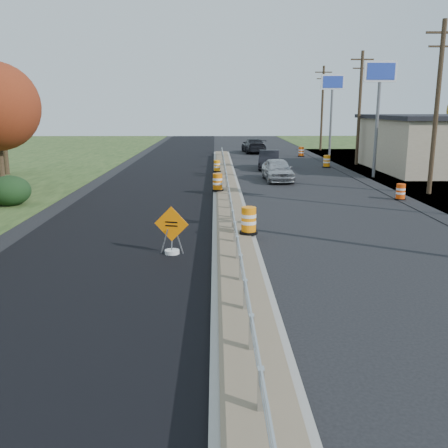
{
  "coord_description": "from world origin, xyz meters",
  "views": [
    {
      "loc": [
        -0.69,
        -18.87,
        4.78
      ],
      "look_at": [
        -0.4,
        -3.05,
        1.1
      ],
      "focal_mm": 40.0,
      "sensor_mm": 36.0,
      "label": 1
    }
  ],
  "objects_px": {
    "caution_sign": "(172,242)",
    "barrel_median_near": "(249,221)",
    "barrel_shoulder_near": "(401,192)",
    "car_dark_far": "(254,146)",
    "barrel_shoulder_mid": "(327,162)",
    "barrel_shoulder_far": "(301,152)",
    "barrel_median_mid": "(218,183)",
    "barrel_median_far": "(217,166)",
    "car_silver": "(278,170)",
    "car_dark_mid": "(269,160)"
  },
  "relations": [
    {
      "from": "barrel_median_near",
      "to": "barrel_shoulder_far",
      "type": "distance_m",
      "value": 33.4
    },
    {
      "from": "barrel_median_mid",
      "to": "car_dark_far",
      "type": "distance_m",
      "value": 27.5
    },
    {
      "from": "caution_sign",
      "to": "barrel_median_near",
      "type": "height_order",
      "value": "caution_sign"
    },
    {
      "from": "barrel_shoulder_mid",
      "to": "barrel_shoulder_far",
      "type": "height_order",
      "value": "barrel_shoulder_mid"
    },
    {
      "from": "caution_sign",
      "to": "barrel_shoulder_far",
      "type": "distance_m",
      "value": 35.87
    },
    {
      "from": "barrel_median_near",
      "to": "car_dark_mid",
      "type": "distance_m",
      "value": 22.25
    },
    {
      "from": "caution_sign",
      "to": "barrel_median_far",
      "type": "distance_m",
      "value": 20.41
    },
    {
      "from": "car_dark_mid",
      "to": "car_dark_far",
      "type": "xyz_separation_m",
      "value": [
        -0.1,
        15.02,
        0.05
      ]
    },
    {
      "from": "barrel_median_mid",
      "to": "barrel_median_far",
      "type": "height_order",
      "value": "barrel_median_mid"
    },
    {
      "from": "barrel_shoulder_near",
      "to": "car_dark_mid",
      "type": "relative_size",
      "value": 0.19
    },
    {
      "from": "car_dark_mid",
      "to": "car_dark_far",
      "type": "distance_m",
      "value": 15.02
    },
    {
      "from": "barrel_shoulder_near",
      "to": "car_dark_mid",
      "type": "distance_m",
      "value": 15.01
    },
    {
      "from": "barrel_median_far",
      "to": "barrel_shoulder_far",
      "type": "distance_m",
      "value": 16.46
    },
    {
      "from": "barrel_median_near",
      "to": "car_silver",
      "type": "distance_m",
      "value": 15.66
    },
    {
      "from": "caution_sign",
      "to": "barrel_shoulder_near",
      "type": "distance_m",
      "value": 15.08
    },
    {
      "from": "barrel_shoulder_mid",
      "to": "barrel_shoulder_near",
      "type": "bearing_deg",
      "value": -87.43
    },
    {
      "from": "car_silver",
      "to": "car_dark_mid",
      "type": "bearing_deg",
      "value": 86.13
    },
    {
      "from": "caution_sign",
      "to": "car_silver",
      "type": "xyz_separation_m",
      "value": [
        5.65,
        17.23,
        0.34
      ]
    },
    {
      "from": "barrel_shoulder_near",
      "to": "barrel_shoulder_mid",
      "type": "xyz_separation_m",
      "value": [
        -0.67,
        14.99,
        0.07
      ]
    },
    {
      "from": "caution_sign",
      "to": "car_dark_far",
      "type": "bearing_deg",
      "value": 95.76
    },
    {
      "from": "barrel_shoulder_mid",
      "to": "barrel_median_near",
      "type": "bearing_deg",
      "value": -109.07
    },
    {
      "from": "caution_sign",
      "to": "barrel_shoulder_near",
      "type": "height_order",
      "value": "caution_sign"
    },
    {
      "from": "car_silver",
      "to": "barrel_shoulder_near",
      "type": "bearing_deg",
      "value": -54.73
    },
    {
      "from": "barrel_median_mid",
      "to": "car_silver",
      "type": "xyz_separation_m",
      "value": [
        4.06,
        5.52,
        0.06
      ]
    },
    {
      "from": "barrel_shoulder_near",
      "to": "barrel_shoulder_far",
      "type": "xyz_separation_m",
      "value": [
        -1.18,
        24.46,
        0.05
      ]
    },
    {
      "from": "barrel_median_mid",
      "to": "barrel_shoulder_mid",
      "type": "distance_m",
      "value": 16.03
    },
    {
      "from": "barrel_median_near",
      "to": "car_silver",
      "type": "xyz_separation_m",
      "value": [
        2.96,
        15.38,
        0.05
      ]
    },
    {
      "from": "barrel_median_far",
      "to": "barrel_shoulder_mid",
      "type": "height_order",
      "value": "barrel_median_far"
    },
    {
      "from": "barrel_shoulder_mid",
      "to": "barrel_shoulder_far",
      "type": "xyz_separation_m",
      "value": [
        -0.51,
        9.47,
        -0.01
      ]
    },
    {
      "from": "barrel_shoulder_far",
      "to": "car_dark_mid",
      "type": "bearing_deg",
      "value": -112.6
    },
    {
      "from": "barrel_median_mid",
      "to": "car_silver",
      "type": "height_order",
      "value": "car_silver"
    },
    {
      "from": "barrel_median_mid",
      "to": "barrel_median_far",
      "type": "relative_size",
      "value": 1.16
    },
    {
      "from": "barrel_median_mid",
      "to": "car_silver",
      "type": "distance_m",
      "value": 6.85
    },
    {
      "from": "caution_sign",
      "to": "barrel_median_mid",
      "type": "relative_size",
      "value": 1.67
    },
    {
      "from": "barrel_shoulder_far",
      "to": "caution_sign",
      "type": "bearing_deg",
      "value": -106.46
    },
    {
      "from": "barrel_shoulder_near",
      "to": "barrel_median_near",
      "type": "bearing_deg",
      "value": -136.92
    },
    {
      "from": "barrel_shoulder_near",
      "to": "barrel_shoulder_mid",
      "type": "height_order",
      "value": "barrel_shoulder_mid"
    },
    {
      "from": "caution_sign",
      "to": "barrel_shoulder_far",
      "type": "xyz_separation_m",
      "value": [
        10.17,
        34.4,
        0.05
      ]
    },
    {
      "from": "barrel_median_far",
      "to": "car_dark_far",
      "type": "height_order",
      "value": "car_dark_far"
    },
    {
      "from": "barrel_shoulder_mid",
      "to": "car_dark_far",
      "type": "bearing_deg",
      "value": 109.62
    },
    {
      "from": "car_silver",
      "to": "car_dark_far",
      "type": "xyz_separation_m",
      "value": [
        0.04,
        21.67,
        0.03
      ]
    },
    {
      "from": "barrel_median_mid",
      "to": "barrel_shoulder_mid",
      "type": "relative_size",
      "value": 0.97
    },
    {
      "from": "caution_sign",
      "to": "car_dark_mid",
      "type": "relative_size",
      "value": 0.36
    },
    {
      "from": "barrel_median_far",
      "to": "car_silver",
      "type": "height_order",
      "value": "car_silver"
    },
    {
      "from": "barrel_median_far",
      "to": "car_dark_mid",
      "type": "relative_size",
      "value": 0.19
    },
    {
      "from": "barrel_shoulder_far",
      "to": "car_dark_mid",
      "type": "relative_size",
      "value": 0.22
    },
    {
      "from": "barrel_shoulder_near",
      "to": "car_dark_far",
      "type": "height_order",
      "value": "car_dark_far"
    },
    {
      "from": "barrel_median_near",
      "to": "barrel_median_mid",
      "type": "bearing_deg",
      "value": 96.36
    },
    {
      "from": "caution_sign",
      "to": "barrel_median_near",
      "type": "relative_size",
      "value": 1.63
    },
    {
      "from": "barrel_median_mid",
      "to": "barrel_shoulder_far",
      "type": "relative_size",
      "value": 1.0
    }
  ]
}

